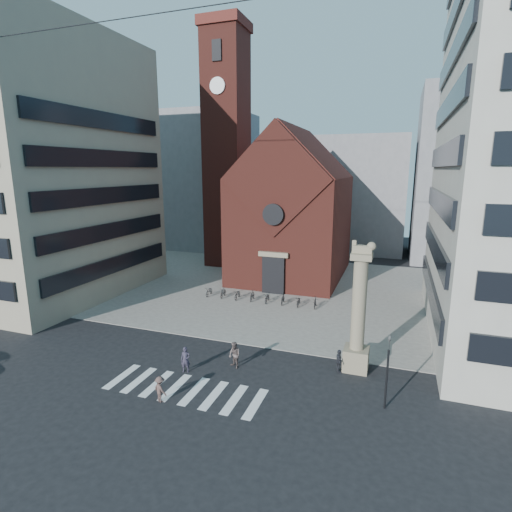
{
  "coord_description": "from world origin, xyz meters",
  "views": [
    {
      "loc": [
        11.92,
        -22.1,
        13.01
      ],
      "look_at": [
        1.21,
        8.0,
        6.03
      ],
      "focal_mm": 28.0,
      "sensor_mm": 36.0,
      "label": 1
    }
  ],
  "objects_px": {
    "lion_column": "(358,320)",
    "scooter_0": "(209,291)",
    "traffic_light": "(387,371)",
    "pedestrian_0": "(186,360)",
    "pedestrian_1": "(235,355)",
    "pedestrian_2": "(339,361)"
  },
  "relations": [
    {
      "from": "pedestrian_0",
      "to": "pedestrian_1",
      "type": "bearing_deg",
      "value": 12.39
    },
    {
      "from": "traffic_light",
      "to": "pedestrian_2",
      "type": "height_order",
      "value": "traffic_light"
    },
    {
      "from": "pedestrian_2",
      "to": "traffic_light",
      "type": "bearing_deg",
      "value": -158.83
    },
    {
      "from": "traffic_light",
      "to": "pedestrian_1",
      "type": "relative_size",
      "value": 2.4
    },
    {
      "from": "pedestrian_0",
      "to": "scooter_0",
      "type": "bearing_deg",
      "value": 93.38
    },
    {
      "from": "traffic_light",
      "to": "scooter_0",
      "type": "relative_size",
      "value": 2.43
    },
    {
      "from": "pedestrian_1",
      "to": "pedestrian_0",
      "type": "bearing_deg",
      "value": -119.93
    },
    {
      "from": "pedestrian_0",
      "to": "pedestrian_2",
      "type": "height_order",
      "value": "pedestrian_0"
    },
    {
      "from": "lion_column",
      "to": "scooter_0",
      "type": "xyz_separation_m",
      "value": [
        -16.11,
        10.91,
        -2.94
      ]
    },
    {
      "from": "scooter_0",
      "to": "lion_column",
      "type": "bearing_deg",
      "value": -40.5
    },
    {
      "from": "pedestrian_0",
      "to": "pedestrian_2",
      "type": "bearing_deg",
      "value": 1.83
    },
    {
      "from": "lion_column",
      "to": "pedestrian_2",
      "type": "bearing_deg",
      "value": -141.7
    },
    {
      "from": "lion_column",
      "to": "pedestrian_1",
      "type": "distance_m",
      "value": 8.44
    },
    {
      "from": "traffic_light",
      "to": "pedestrian_2",
      "type": "distance_m",
      "value": 4.64
    },
    {
      "from": "lion_column",
      "to": "traffic_light",
      "type": "xyz_separation_m",
      "value": [
        1.99,
        -4.0,
        -1.17
      ]
    },
    {
      "from": "traffic_light",
      "to": "pedestrian_0",
      "type": "bearing_deg",
      "value": -179.68
    },
    {
      "from": "pedestrian_1",
      "to": "pedestrian_2",
      "type": "relative_size",
      "value": 1.14
    },
    {
      "from": "traffic_light",
      "to": "pedestrian_2",
      "type": "relative_size",
      "value": 2.73
    },
    {
      "from": "lion_column",
      "to": "pedestrian_2",
      "type": "height_order",
      "value": "lion_column"
    },
    {
      "from": "pedestrian_1",
      "to": "scooter_0",
      "type": "bearing_deg",
      "value": 152.66
    },
    {
      "from": "lion_column",
      "to": "traffic_light",
      "type": "distance_m",
      "value": 4.62
    },
    {
      "from": "traffic_light",
      "to": "pedestrian_0",
      "type": "distance_m",
      "value": 12.53
    }
  ]
}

